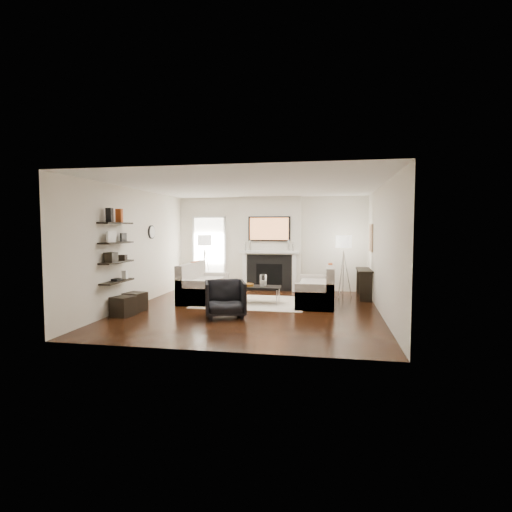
% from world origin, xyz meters
% --- Properties ---
extents(room_envelope, '(6.00, 6.00, 6.00)m').
position_xyz_m(room_envelope, '(0.00, 0.00, 1.35)').
color(room_envelope, black).
rests_on(room_envelope, ground).
extents(chimney_breast, '(1.80, 0.25, 2.70)m').
position_xyz_m(chimney_breast, '(0.00, 2.88, 1.35)').
color(chimney_breast, silver).
rests_on(chimney_breast, floor).
extents(fireplace_surround, '(1.30, 0.02, 1.04)m').
position_xyz_m(fireplace_surround, '(0.00, 2.74, 0.52)').
color(fireplace_surround, black).
rests_on(fireplace_surround, floor).
extents(firebox, '(0.75, 0.02, 0.65)m').
position_xyz_m(firebox, '(0.00, 2.73, 0.45)').
color(firebox, black).
rests_on(firebox, floor).
extents(mantel_pilaster_l, '(0.12, 0.08, 1.10)m').
position_xyz_m(mantel_pilaster_l, '(-0.72, 2.71, 0.55)').
color(mantel_pilaster_l, white).
rests_on(mantel_pilaster_l, floor).
extents(mantel_pilaster_r, '(0.12, 0.08, 1.10)m').
position_xyz_m(mantel_pilaster_r, '(0.72, 2.71, 0.55)').
color(mantel_pilaster_r, white).
rests_on(mantel_pilaster_r, floor).
extents(mantel_shelf, '(1.70, 0.18, 0.07)m').
position_xyz_m(mantel_shelf, '(0.00, 2.69, 1.12)').
color(mantel_shelf, white).
rests_on(mantel_shelf, chimney_breast).
extents(tv_body, '(1.20, 0.06, 0.70)m').
position_xyz_m(tv_body, '(0.00, 2.71, 1.78)').
color(tv_body, black).
rests_on(tv_body, chimney_breast).
extents(tv_screen, '(1.10, 0.00, 0.62)m').
position_xyz_m(tv_screen, '(0.00, 2.68, 1.78)').
color(tv_screen, '#BF723F').
rests_on(tv_screen, tv_body).
extents(candlestick_l_tall, '(0.04, 0.04, 0.30)m').
position_xyz_m(candlestick_l_tall, '(-0.55, 2.70, 1.30)').
color(candlestick_l_tall, silver).
rests_on(candlestick_l_tall, mantel_shelf).
extents(candlestick_l_short, '(0.04, 0.04, 0.24)m').
position_xyz_m(candlestick_l_short, '(-0.68, 2.70, 1.27)').
color(candlestick_l_short, silver).
rests_on(candlestick_l_short, mantel_shelf).
extents(candlestick_r_tall, '(0.04, 0.04, 0.30)m').
position_xyz_m(candlestick_r_tall, '(0.55, 2.70, 1.30)').
color(candlestick_r_tall, silver).
rests_on(candlestick_r_tall, mantel_shelf).
extents(candlestick_r_short, '(0.04, 0.04, 0.24)m').
position_xyz_m(candlestick_r_short, '(0.68, 2.70, 1.27)').
color(candlestick_r_short, silver).
rests_on(candlestick_r_short, mantel_shelf).
extents(hallway_panel, '(0.90, 0.02, 2.10)m').
position_xyz_m(hallway_panel, '(-1.85, 2.98, 1.05)').
color(hallway_panel, white).
rests_on(hallway_panel, floor).
extents(door_trim_l, '(0.06, 0.06, 2.16)m').
position_xyz_m(door_trim_l, '(-2.33, 2.96, 1.05)').
color(door_trim_l, white).
rests_on(door_trim_l, floor).
extents(door_trim_r, '(0.06, 0.06, 2.16)m').
position_xyz_m(door_trim_r, '(-1.37, 2.96, 1.05)').
color(door_trim_r, white).
rests_on(door_trim_r, floor).
extents(door_trim_top, '(1.02, 0.06, 0.06)m').
position_xyz_m(door_trim_top, '(-1.85, 2.96, 2.13)').
color(door_trim_top, white).
rests_on(door_trim_top, wall_back).
extents(rug, '(2.60, 2.00, 0.01)m').
position_xyz_m(rug, '(-0.17, 0.88, 0.01)').
color(rug, beige).
rests_on(rug, floor).
extents(loveseat_left_base, '(0.85, 1.80, 0.42)m').
position_xyz_m(loveseat_left_base, '(-1.39, 0.99, 0.21)').
color(loveseat_left_base, '#C0B4A8').
rests_on(loveseat_left_base, floor).
extents(loveseat_left_back, '(0.18, 1.80, 0.80)m').
position_xyz_m(loveseat_left_back, '(-1.72, 0.99, 0.53)').
color(loveseat_left_back, '#C0B4A8').
rests_on(loveseat_left_back, floor).
extents(loveseat_left_arm_n, '(0.85, 0.18, 0.60)m').
position_xyz_m(loveseat_left_arm_n, '(-1.39, 0.18, 0.30)').
color(loveseat_left_arm_n, '#C0B4A8').
rests_on(loveseat_left_arm_n, floor).
extents(loveseat_left_arm_s, '(0.85, 0.18, 0.60)m').
position_xyz_m(loveseat_left_arm_s, '(-1.39, 1.80, 0.30)').
color(loveseat_left_arm_s, '#C0B4A8').
rests_on(loveseat_left_arm_s, floor).
extents(loveseat_left_cushion, '(0.63, 1.44, 0.10)m').
position_xyz_m(loveseat_left_cushion, '(-1.34, 0.99, 0.47)').
color(loveseat_left_cushion, '#C0B4A8').
rests_on(loveseat_left_cushion, loveseat_left_base).
extents(pillow_left_orange, '(0.10, 0.42, 0.42)m').
position_xyz_m(pillow_left_orange, '(-1.72, 1.29, 0.73)').
color(pillow_left_orange, '#A23E14').
rests_on(pillow_left_orange, loveseat_left_cushion).
extents(pillow_left_charcoal, '(0.10, 0.40, 0.40)m').
position_xyz_m(pillow_left_charcoal, '(-1.72, 0.69, 0.72)').
color(pillow_left_charcoal, black).
rests_on(pillow_left_charcoal, loveseat_left_cushion).
extents(loveseat_right_base, '(0.85, 1.80, 0.42)m').
position_xyz_m(loveseat_right_base, '(1.37, 0.94, 0.21)').
color(loveseat_right_base, '#C0B4A8').
rests_on(loveseat_right_base, floor).
extents(loveseat_right_back, '(0.18, 1.80, 0.80)m').
position_xyz_m(loveseat_right_back, '(1.71, 0.94, 0.53)').
color(loveseat_right_back, '#C0B4A8').
rests_on(loveseat_right_back, floor).
extents(loveseat_right_arm_n, '(0.85, 0.18, 0.60)m').
position_xyz_m(loveseat_right_arm_n, '(1.37, 0.13, 0.30)').
color(loveseat_right_arm_n, '#C0B4A8').
rests_on(loveseat_right_arm_n, floor).
extents(loveseat_right_arm_s, '(0.85, 0.18, 0.60)m').
position_xyz_m(loveseat_right_arm_s, '(1.37, 1.75, 0.30)').
color(loveseat_right_arm_s, '#C0B4A8').
rests_on(loveseat_right_arm_s, floor).
extents(loveseat_right_cushion, '(0.63, 1.44, 0.10)m').
position_xyz_m(loveseat_right_cushion, '(1.32, 0.94, 0.47)').
color(loveseat_right_cushion, '#C0B4A8').
rests_on(loveseat_right_cushion, loveseat_right_base).
extents(pillow_right_orange, '(0.10, 0.42, 0.42)m').
position_xyz_m(pillow_right_orange, '(1.71, 1.24, 0.73)').
color(pillow_right_orange, '#A23E14').
rests_on(pillow_right_orange, loveseat_right_cushion).
extents(pillow_right_charcoal, '(0.10, 0.40, 0.40)m').
position_xyz_m(pillow_right_charcoal, '(1.71, 0.64, 0.72)').
color(pillow_right_charcoal, black).
rests_on(pillow_right_charcoal, loveseat_right_cushion).
extents(coffee_table, '(1.10, 0.55, 0.04)m').
position_xyz_m(coffee_table, '(-0.00, 0.75, 0.40)').
color(coffee_table, black).
rests_on(coffee_table, floor).
extents(coffee_leg_nw, '(0.02, 0.02, 0.38)m').
position_xyz_m(coffee_leg_nw, '(-0.50, 0.53, 0.19)').
color(coffee_leg_nw, silver).
rests_on(coffee_leg_nw, floor).
extents(coffee_leg_ne, '(0.02, 0.02, 0.38)m').
position_xyz_m(coffee_leg_ne, '(0.50, 0.53, 0.19)').
color(coffee_leg_ne, silver).
rests_on(coffee_leg_ne, floor).
extents(coffee_leg_sw, '(0.02, 0.02, 0.38)m').
position_xyz_m(coffee_leg_sw, '(-0.50, 0.97, 0.19)').
color(coffee_leg_sw, silver).
rests_on(coffee_leg_sw, floor).
extents(coffee_leg_se, '(0.02, 0.02, 0.38)m').
position_xyz_m(coffee_leg_se, '(0.50, 0.97, 0.19)').
color(coffee_leg_se, silver).
rests_on(coffee_leg_se, floor).
extents(hurricane_glass, '(0.17, 0.17, 0.29)m').
position_xyz_m(hurricane_glass, '(0.15, 0.75, 0.56)').
color(hurricane_glass, white).
rests_on(hurricane_glass, coffee_table).
extents(hurricane_candle, '(0.09, 0.09, 0.14)m').
position_xyz_m(hurricane_candle, '(0.15, 0.75, 0.50)').
color(hurricane_candle, white).
rests_on(hurricane_candle, coffee_table).
extents(copper_bowl, '(0.33, 0.33, 0.06)m').
position_xyz_m(copper_bowl, '(-0.25, 0.75, 0.45)').
color(copper_bowl, '#A6631B').
rests_on(copper_bowl, coffee_table).
extents(armchair, '(0.99, 0.96, 0.82)m').
position_xyz_m(armchair, '(-0.39, -0.77, 0.41)').
color(armchair, black).
rests_on(armchair, floor).
extents(lamp_left_post, '(0.02, 0.02, 1.20)m').
position_xyz_m(lamp_left_post, '(-1.85, 2.52, 0.60)').
color(lamp_left_post, silver).
rests_on(lamp_left_post, floor).
extents(lamp_left_shade, '(0.40, 0.40, 0.30)m').
position_xyz_m(lamp_left_shade, '(-1.85, 2.52, 1.45)').
color(lamp_left_shade, white).
rests_on(lamp_left_shade, lamp_left_post).
extents(lamp_left_leg_a, '(0.25, 0.02, 1.23)m').
position_xyz_m(lamp_left_leg_a, '(-1.74, 2.52, 0.60)').
color(lamp_left_leg_a, silver).
rests_on(lamp_left_leg_a, floor).
extents(lamp_left_leg_b, '(0.14, 0.22, 1.23)m').
position_xyz_m(lamp_left_leg_b, '(-1.91, 2.61, 0.60)').
color(lamp_left_leg_b, silver).
rests_on(lamp_left_leg_b, floor).
extents(lamp_left_leg_c, '(0.14, 0.22, 1.23)m').
position_xyz_m(lamp_left_leg_c, '(-1.91, 2.42, 0.60)').
color(lamp_left_leg_c, silver).
rests_on(lamp_left_leg_c, floor).
extents(lamp_right_post, '(0.02, 0.02, 1.20)m').
position_xyz_m(lamp_right_post, '(2.05, 2.09, 0.60)').
color(lamp_right_post, silver).
rests_on(lamp_right_post, floor).
extents(lamp_right_shade, '(0.40, 0.40, 0.30)m').
position_xyz_m(lamp_right_shade, '(2.05, 2.09, 1.45)').
color(lamp_right_shade, white).
rests_on(lamp_right_shade, lamp_right_post).
extents(lamp_right_leg_a, '(0.25, 0.02, 1.23)m').
position_xyz_m(lamp_right_leg_a, '(2.16, 2.09, 0.60)').
color(lamp_right_leg_a, silver).
rests_on(lamp_right_leg_a, floor).
extents(lamp_right_leg_b, '(0.14, 0.22, 1.23)m').
position_xyz_m(lamp_right_leg_b, '(2.00, 2.19, 0.60)').
color(lamp_right_leg_b, silver).
rests_on(lamp_right_leg_b, floor).
extents(lamp_right_leg_c, '(0.14, 0.22, 1.23)m').
position_xyz_m(lamp_right_leg_c, '(1.99, 2.00, 0.60)').
color(lamp_right_leg_c, silver).
rests_on(lamp_right_leg_c, floor).
extents(console_top, '(0.35, 1.20, 0.04)m').
position_xyz_m(console_top, '(2.57, 1.96, 0.73)').
color(console_top, black).
rests_on(console_top, floor).
extents(console_leg_n, '(0.30, 0.04, 0.71)m').
position_xyz_m(console_leg_n, '(2.57, 1.41, 0.35)').
color(console_leg_n, black).
rests_on(console_leg_n, floor).
extents(console_leg_s, '(0.30, 0.04, 0.71)m').
position_xyz_m(console_leg_s, '(2.57, 2.51, 0.35)').
color(console_leg_s, black).
rests_on(console_leg_s, floor).
extents(wall_art, '(0.03, 0.70, 0.70)m').
position_xyz_m(wall_art, '(2.73, 2.05, 1.55)').
color(wall_art, '#A57C52').
rests_on(wall_art, wall_right).
extents(shelf_bottom, '(0.25, 1.00, 0.03)m').
position_xyz_m(shelf_bottom, '(-2.62, -1.00, 0.70)').
color(shelf_bottom, black).
rests_on(shelf_bottom, wall_left).
extents(shelf_lower, '(0.25, 1.00, 0.04)m').
position_xyz_m(shelf_lower, '(-2.62, -1.00, 1.10)').
color(shelf_lower, black).
rests_on(shelf_lower, wall_left).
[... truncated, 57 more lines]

